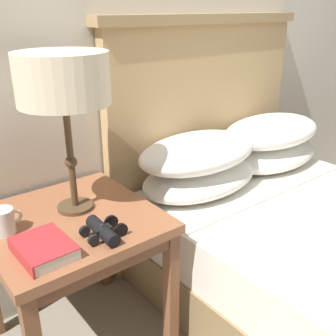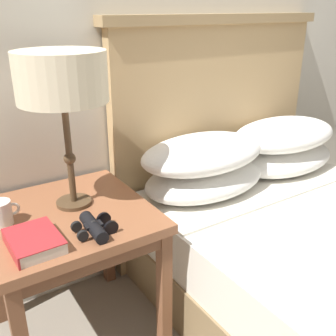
# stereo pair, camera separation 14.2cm
# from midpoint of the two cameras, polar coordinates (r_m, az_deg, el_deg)

# --- Properties ---
(nightstand) EXTENTS (0.58, 0.58, 0.57)m
(nightstand) POSITION_cam_midpoint_polar(r_m,az_deg,el_deg) (1.49, -16.55, -9.49)
(nightstand) COLOR brown
(nightstand) RESTS_ON ground_plane
(table_lamp) EXTENTS (0.31, 0.31, 0.56)m
(table_lamp) POSITION_cam_midpoint_polar(r_m,az_deg,el_deg) (1.36, -17.99, 11.75)
(table_lamp) COLOR #4C3823
(table_lamp) RESTS_ON nightstand
(book_on_nightstand) EXTENTS (0.15, 0.20, 0.04)m
(book_on_nightstand) POSITION_cam_midpoint_polar(r_m,az_deg,el_deg) (1.27, -20.82, -10.98)
(book_on_nightstand) COLOR silver
(book_on_nightstand) RESTS_ON nightstand
(binoculars_pair) EXTENTS (0.14, 0.16, 0.05)m
(binoculars_pair) POSITION_cam_midpoint_polar(r_m,az_deg,el_deg) (1.30, -12.54, -8.93)
(binoculars_pair) COLOR black
(binoculars_pair) RESTS_ON nightstand
(coffee_mug) EXTENTS (0.10, 0.08, 0.08)m
(coffee_mug) POSITION_cam_midpoint_polar(r_m,az_deg,el_deg) (1.41, -25.53, -7.07)
(coffee_mug) COLOR silver
(coffee_mug) RESTS_ON nightstand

